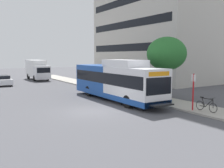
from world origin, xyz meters
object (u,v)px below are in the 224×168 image
(street_tree_near_stop, at_px, (167,54))
(box_truck_background, at_px, (37,69))
(parked_car_far_lane, at_px, (3,80))
(bicycle_parked, at_px, (206,105))
(transit_bus, at_px, (116,81))
(bus_stop_sign_pole, at_px, (193,89))

(street_tree_near_stop, relative_size, box_truck_background, 0.79)
(street_tree_near_stop, height_order, parked_car_far_lane, street_tree_near_stop)
(bicycle_parked, xyz_separation_m, parked_car_far_lane, (-9.38, 25.52, 0.10))
(street_tree_near_stop, bearing_deg, box_truck_background, 101.35)
(transit_bus, bearing_deg, box_truck_background, 91.95)
(street_tree_near_stop, height_order, box_truck_background, street_tree_near_stop)
(parked_car_far_lane, bearing_deg, bicycle_parked, -69.81)
(street_tree_near_stop, xyz_separation_m, box_truck_background, (-5.04, 25.12, -2.43))
(transit_bus, relative_size, bicycle_parked, 6.96)
(box_truck_background, bearing_deg, transit_bus, -88.05)
(bus_stop_sign_pole, relative_size, street_tree_near_stop, 0.47)
(bus_stop_sign_pole, bearing_deg, street_tree_near_stop, 66.46)
(bicycle_parked, bearing_deg, box_truck_background, 96.04)
(street_tree_near_stop, xyz_separation_m, parked_car_far_lane, (-11.14, 19.61, -3.51))
(bus_stop_sign_pole, relative_size, box_truck_background, 0.37)
(transit_bus, xyz_separation_m, bicycle_parked, (2.50, -7.83, -1.14))
(box_truck_background, bearing_deg, parked_car_far_lane, -137.92)
(bicycle_parked, bearing_deg, parked_car_far_lane, 110.19)
(bicycle_parked, relative_size, box_truck_background, 0.25)
(bicycle_parked, height_order, parked_car_far_lane, parked_car_far_lane)
(transit_bus, distance_m, parked_car_far_lane, 19.01)
(bus_stop_sign_pole, height_order, parked_car_far_lane, bus_stop_sign_pole)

